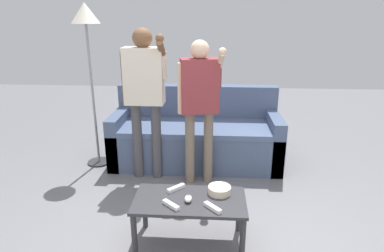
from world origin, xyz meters
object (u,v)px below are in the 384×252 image
(couch, at_px, (196,137))
(snack_bowl, at_px, (219,190))
(game_remote_wand_far, at_px, (213,208))
(coffee_table, at_px, (190,206))
(game_remote_nunchuk, at_px, (188,199))
(floor_lamp, at_px, (86,28))
(player_left, at_px, (145,87))
(player_center, at_px, (200,97))
(game_remote_wand_near, at_px, (171,205))
(game_remote_wand_spare, at_px, (176,188))

(couch, bearing_deg, snack_bowl, -79.94)
(couch, distance_m, game_remote_wand_far, 1.77)
(coffee_table, bearing_deg, game_remote_wand_far, -36.23)
(couch, height_order, game_remote_nunchuk, couch)
(snack_bowl, distance_m, floor_lamp, 2.32)
(coffee_table, distance_m, floor_lamp, 2.30)
(player_left, distance_m, player_center, 0.59)
(couch, xyz_separation_m, game_remote_wand_far, (0.22, -1.75, 0.10))
(coffee_table, relative_size, game_remote_wand_far, 6.02)
(couch, xyz_separation_m, snack_bowl, (0.27, -1.52, 0.11))
(couch, height_order, game_remote_wand_near, couch)
(game_remote_wand_near, xyz_separation_m, game_remote_wand_spare, (0.01, 0.25, -0.00))
(coffee_table, distance_m, game_remote_nunchuk, 0.09)
(couch, xyz_separation_m, game_remote_wand_near, (-0.09, -1.74, 0.10))
(coffee_table, relative_size, player_center, 0.57)
(floor_lamp, relative_size, game_remote_wand_far, 13.07)
(game_remote_wand_far, height_order, game_remote_wand_spare, same)
(coffee_table, height_order, game_remote_nunchuk, game_remote_nunchuk)
(floor_lamp, distance_m, player_center, 1.48)
(game_remote_nunchuk, distance_m, game_remote_wand_far, 0.21)
(couch, xyz_separation_m, coffee_table, (0.04, -1.62, 0.02))
(player_center, distance_m, game_remote_wand_near, 1.30)
(snack_bowl, relative_size, floor_lamp, 0.10)
(game_remote_nunchuk, xyz_separation_m, game_remote_wand_spare, (-0.11, 0.17, -0.01))
(snack_bowl, height_order, game_remote_wand_far, snack_bowl)
(coffee_table, distance_m, player_center, 1.23)
(snack_bowl, distance_m, player_center, 1.11)
(floor_lamp, xyz_separation_m, player_left, (0.68, -0.31, -0.58))
(couch, bearing_deg, floor_lamp, -172.37)
(player_left, bearing_deg, snack_bowl, -52.94)
(game_remote_nunchuk, distance_m, game_remote_wand_near, 0.15)
(player_center, bearing_deg, game_remote_wand_spare, -99.02)
(snack_bowl, relative_size, player_left, 0.11)
(coffee_table, distance_m, snack_bowl, 0.27)
(snack_bowl, bearing_deg, floor_lamp, 137.33)
(coffee_table, xyz_separation_m, game_remote_wand_far, (0.18, -0.13, 0.07))
(game_remote_nunchuk, xyz_separation_m, floor_lamp, (-1.23, 1.49, 1.19))
(floor_lamp, distance_m, game_remote_wand_spare, 2.10)
(floor_lamp, bearing_deg, game_remote_wand_spare, -49.78)
(couch, xyz_separation_m, player_center, (0.06, -0.56, 0.64))
(player_left, height_order, game_remote_wand_spare, player_left)
(player_left, bearing_deg, game_remote_wand_near, -71.35)
(coffee_table, distance_m, game_remote_wand_near, 0.19)
(coffee_table, xyz_separation_m, game_remote_wand_spare, (-0.12, 0.14, 0.07))
(floor_lamp, height_order, game_remote_wand_near, floor_lamp)
(player_center, bearing_deg, game_remote_nunchuk, -91.77)
(snack_bowl, xyz_separation_m, player_left, (-0.79, 1.04, 0.60))
(snack_bowl, distance_m, game_remote_nunchuk, 0.28)
(game_remote_nunchuk, height_order, player_left, player_left)
(couch, distance_m, player_center, 0.86)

